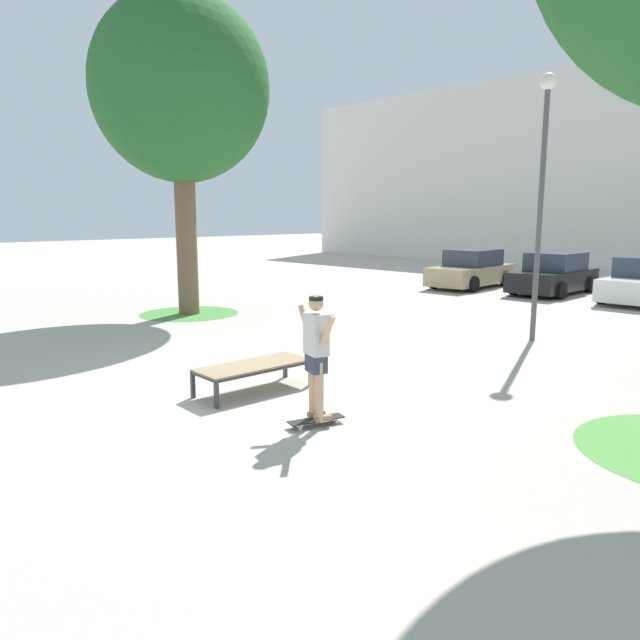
# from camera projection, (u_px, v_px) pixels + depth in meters

# --- Properties ---
(ground_plane) EXTENTS (120.00, 120.00, 0.00)m
(ground_plane) POSITION_uv_depth(u_px,v_px,m) (231.00, 383.00, 10.23)
(ground_plane) COLOR #B2AA9E
(building_facade) EXTENTS (42.63, 4.00, 10.56)m
(building_facade) POSITION_uv_depth(u_px,v_px,m) (632.00, 168.00, 31.31)
(building_facade) COLOR silver
(building_facade) RESTS_ON ground
(skate_box) EXTENTS (0.85, 1.93, 0.46)m
(skate_box) POSITION_uv_depth(u_px,v_px,m) (254.00, 367.00, 9.65)
(skate_box) COLOR #38383D
(skate_box) RESTS_ON ground
(skateboard) EXTENTS (0.42, 0.82, 0.09)m
(skateboard) POSITION_uv_depth(u_px,v_px,m) (316.00, 420.00, 8.14)
(skateboard) COLOR black
(skateboard) RESTS_ON ground
(skater) EXTENTS (0.98, 0.39, 1.69)m
(skater) POSITION_uv_depth(u_px,v_px,m) (316.00, 349.00, 7.97)
(skater) COLOR tan
(skater) RESTS_ON skateboard
(tree_near_left) EXTENTS (4.87, 4.87, 8.84)m
(tree_near_left) POSITION_uv_depth(u_px,v_px,m) (181.00, 89.00, 16.32)
(tree_near_left) COLOR brown
(tree_near_left) RESTS_ON ground
(grass_patch_near_left) EXTENTS (2.84, 2.84, 0.01)m
(grass_patch_near_left) POSITION_uv_depth(u_px,v_px,m) (189.00, 313.00, 17.41)
(grass_patch_near_left) COLOR #47893D
(grass_patch_near_left) RESTS_ON ground
(car_tan) EXTENTS (2.07, 4.27, 1.50)m
(car_tan) POSITION_uv_depth(u_px,v_px,m) (471.00, 270.00, 23.64)
(car_tan) COLOR tan
(car_tan) RESTS_ON ground
(car_black) EXTENTS (1.98, 4.23, 1.50)m
(car_black) POSITION_uv_depth(u_px,v_px,m) (554.00, 275.00, 21.74)
(car_black) COLOR black
(car_black) RESTS_ON ground
(light_post) EXTENTS (0.36, 0.36, 5.83)m
(light_post) POSITION_uv_depth(u_px,v_px,m) (543.00, 169.00, 13.01)
(light_post) COLOR #4C4C51
(light_post) RESTS_ON ground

